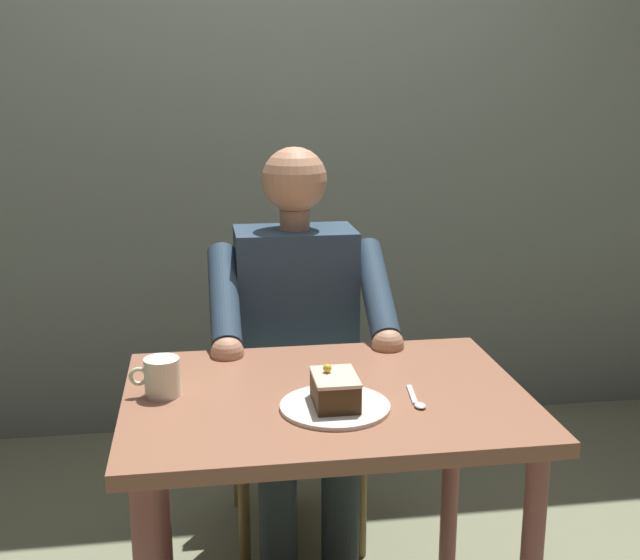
{
  "coord_description": "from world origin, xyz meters",
  "views": [
    {
      "loc": [
        0.28,
        1.76,
        1.46
      ],
      "look_at": [
        -0.0,
        -0.1,
        0.98
      ],
      "focal_mm": 45.26,
      "sensor_mm": 36.0,
      "label": 1
    }
  ],
  "objects_px": {
    "dessert_spoon": "(416,400)",
    "chair": "(293,382)",
    "dining_table": "(325,432)",
    "cake_slice": "(335,390)",
    "seated_person": "(299,352)",
    "coffee_cup": "(161,376)"
  },
  "relations": [
    {
      "from": "seated_person",
      "to": "coffee_cup",
      "type": "bearing_deg",
      "value": 51.31
    },
    {
      "from": "dining_table",
      "to": "chair",
      "type": "height_order",
      "value": "chair"
    },
    {
      "from": "dining_table",
      "to": "chair",
      "type": "xyz_separation_m",
      "value": [
        0.0,
        -0.69,
        -0.14
      ]
    },
    {
      "from": "cake_slice",
      "to": "chair",
      "type": "bearing_deg",
      "value": -89.55
    },
    {
      "from": "dining_table",
      "to": "dessert_spoon",
      "type": "bearing_deg",
      "value": 155.99
    },
    {
      "from": "dining_table",
      "to": "coffee_cup",
      "type": "distance_m",
      "value": 0.41
    },
    {
      "from": "cake_slice",
      "to": "coffee_cup",
      "type": "height_order",
      "value": "cake_slice"
    },
    {
      "from": "seated_person",
      "to": "dessert_spoon",
      "type": "relative_size",
      "value": 8.78
    },
    {
      "from": "seated_person",
      "to": "chair",
      "type": "bearing_deg",
      "value": -90.0
    },
    {
      "from": "chair",
      "to": "cake_slice",
      "type": "height_order",
      "value": "chair"
    },
    {
      "from": "dessert_spoon",
      "to": "chair",
      "type": "bearing_deg",
      "value": -75.7
    },
    {
      "from": "dining_table",
      "to": "cake_slice",
      "type": "height_order",
      "value": "cake_slice"
    },
    {
      "from": "chair",
      "to": "seated_person",
      "type": "distance_m",
      "value": 0.23
    },
    {
      "from": "chair",
      "to": "seated_person",
      "type": "bearing_deg",
      "value": 90.0
    },
    {
      "from": "dining_table",
      "to": "dessert_spoon",
      "type": "relative_size",
      "value": 6.62
    },
    {
      "from": "seated_person",
      "to": "dessert_spoon",
      "type": "xyz_separation_m",
      "value": [
        -0.2,
        0.6,
        0.08
      ]
    },
    {
      "from": "coffee_cup",
      "to": "dessert_spoon",
      "type": "relative_size",
      "value": 0.83
    },
    {
      "from": "cake_slice",
      "to": "seated_person",
      "type": "bearing_deg",
      "value": -89.43
    },
    {
      "from": "seated_person",
      "to": "coffee_cup",
      "type": "xyz_separation_m",
      "value": [
        0.38,
        0.48,
        0.13
      ]
    },
    {
      "from": "dining_table",
      "to": "chair",
      "type": "bearing_deg",
      "value": -90.0
    },
    {
      "from": "dining_table",
      "to": "seated_person",
      "type": "relative_size",
      "value": 0.75
    },
    {
      "from": "chair",
      "to": "seated_person",
      "type": "relative_size",
      "value": 0.71
    }
  ]
}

